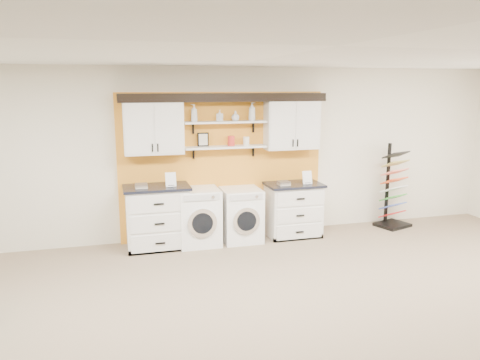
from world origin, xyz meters
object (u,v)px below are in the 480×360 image
object	(u,v)px
dryer	(241,215)
sample_rack	(393,200)
base_cabinet_left	(157,217)
washer	(198,216)
base_cabinet_right	(293,210)

from	to	relation	value
dryer	sample_rack	bearing A→B (deg)	0.70
base_cabinet_left	sample_rack	xyz separation A→B (m)	(4.19, 0.03, 0.00)
washer	sample_rack	distance (m)	3.55
washer	sample_rack	bearing A→B (deg)	0.56
sample_rack	base_cabinet_left	bearing A→B (deg)	162.21
base_cabinet_right	dryer	world-z (taller)	base_cabinet_right
base_cabinet_left	base_cabinet_right	world-z (taller)	base_cabinet_left
base_cabinet_right	sample_rack	world-z (taller)	sample_rack
dryer	washer	bearing A→B (deg)	180.00
base_cabinet_left	dryer	distance (m)	1.35
base_cabinet_right	sample_rack	size ratio (longest dim) A/B	0.62
dryer	sample_rack	size ratio (longest dim) A/B	0.58
base_cabinet_right	sample_rack	bearing A→B (deg)	0.93
base_cabinet_right	sample_rack	xyz separation A→B (m)	(1.93, 0.03, 0.04)
base_cabinet_left	washer	xyz separation A→B (m)	(0.64, -0.00, -0.04)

